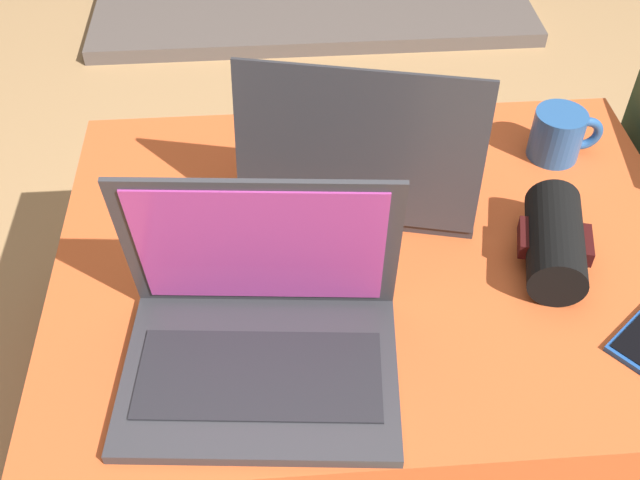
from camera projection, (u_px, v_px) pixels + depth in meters
name	position (u px, v px, depth m)	size (l,w,h in m)	color
ground_plane	(366.00, 393.00, 1.42)	(14.00, 14.00, 0.00)	tan
ottoman	(371.00, 328.00, 1.28)	(0.97, 0.73, 0.39)	maroon
laptop_near	(260.00, 330.00, 0.96)	(0.38, 0.28, 0.26)	#333338
laptop_far	(362.00, 164.00, 1.20)	(0.41, 0.33, 0.27)	#333338
wrist_brace	(555.00, 241.00, 1.09)	(0.13, 0.20, 0.08)	black
coffee_mug	(559.00, 135.00, 1.27)	(0.12, 0.09, 0.09)	#285693
fireplace_hearth	(313.00, 10.00, 2.43)	(1.40, 0.50, 0.04)	#564C47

